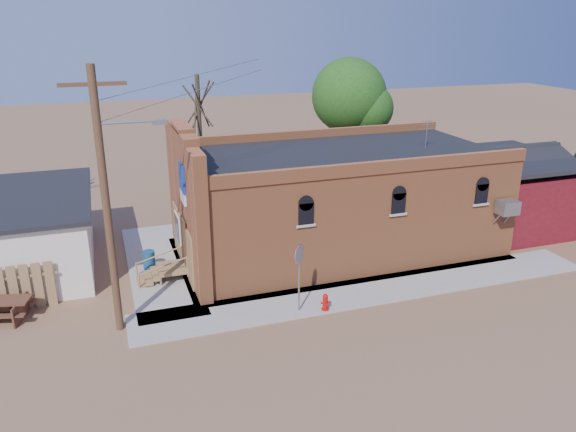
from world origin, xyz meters
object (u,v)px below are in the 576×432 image
object	(u,v)px
utility_pole	(107,199)
stop_sign	(299,260)
picnic_table	(3,307)
trash_barrel	(149,260)
fire_hydrant	(325,302)
brick_bar	(333,201)

from	to	relation	value
utility_pole	stop_sign	xyz separation A→B (m)	(6.26, -0.94, -2.67)
utility_pole	picnic_table	world-z (taller)	utility_pole
stop_sign	trash_barrel	distance (m)	7.55
utility_pole	trash_barrel	bearing A→B (deg)	72.89
fire_hydrant	picnic_table	xyz separation A→B (m)	(-11.16, 3.20, 0.12)
utility_pole	stop_sign	size ratio (longest dim) A/B	3.42
brick_bar	trash_barrel	xyz separation A→B (m)	(-8.36, 0.33, -1.87)
brick_bar	picnic_table	size ratio (longest dim) A/B	7.43
brick_bar	stop_sign	world-z (taller)	brick_bar
utility_pole	trash_barrel	size ratio (longest dim) A/B	11.41
trash_barrel	picnic_table	size ratio (longest dim) A/B	0.36
stop_sign	trash_barrel	xyz separation A→B (m)	(-4.84, 5.56, -1.63)
stop_sign	trash_barrel	world-z (taller)	stop_sign
brick_bar	fire_hydrant	size ratio (longest dim) A/B	25.40
picnic_table	fire_hydrant	bearing A→B (deg)	-1.60
stop_sign	utility_pole	bearing A→B (deg)	151.63
brick_bar	stop_sign	bearing A→B (deg)	-123.98
fire_hydrant	brick_bar	bearing A→B (deg)	85.89
picnic_table	trash_barrel	bearing A→B (deg)	40.39
fire_hydrant	picnic_table	bearing A→B (deg)	-174.92
utility_pole	brick_bar	bearing A→B (deg)	23.69
brick_bar	utility_pole	size ratio (longest dim) A/B	1.82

